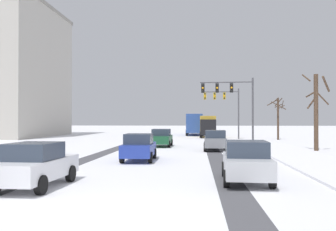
{
  "coord_description": "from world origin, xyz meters",
  "views": [
    {
      "loc": [
        2.34,
        -9.29,
        2.43
      ],
      "look_at": [
        0.0,
        19.59,
        2.8
      ],
      "focal_mm": 38.83,
      "sensor_mm": 36.0,
      "label": 1
    }
  ],
  "objects_px": {
    "traffic_signal_far_right": "(224,102)",
    "bus_oncoming": "(195,123)",
    "car_white_fifth": "(35,165)",
    "bare_tree_sidewalk_mid": "(316,109)",
    "car_dark_green_lead": "(161,138)",
    "car_grey_second": "(215,140)",
    "box_truck_delivery": "(208,126)",
    "car_blue_third": "(139,147)",
    "bare_tree_sidewalk_far": "(278,115)",
    "traffic_signal_near_right": "(232,96)",
    "car_silver_fourth": "(246,161)"
  },
  "relations": [
    {
      "from": "car_blue_third",
      "to": "traffic_signal_far_right",
      "type": "bearing_deg",
      "value": 74.83
    },
    {
      "from": "car_blue_third",
      "to": "car_silver_fourth",
      "type": "xyz_separation_m",
      "value": [
        5.4,
        -7.08,
        0.0
      ]
    },
    {
      "from": "car_grey_second",
      "to": "bus_oncoming",
      "type": "relative_size",
      "value": 0.38
    },
    {
      "from": "car_grey_second",
      "to": "box_truck_delivery",
      "type": "height_order",
      "value": "box_truck_delivery"
    },
    {
      "from": "traffic_signal_near_right",
      "to": "car_grey_second",
      "type": "height_order",
      "value": "traffic_signal_near_right"
    },
    {
      "from": "traffic_signal_near_right",
      "to": "car_grey_second",
      "type": "relative_size",
      "value": 1.57
    },
    {
      "from": "car_white_fifth",
      "to": "bus_oncoming",
      "type": "xyz_separation_m",
      "value": [
        5.4,
        47.11,
        1.18
      ]
    },
    {
      "from": "bus_oncoming",
      "to": "bare_tree_sidewalk_mid",
      "type": "bearing_deg",
      "value": -71.86
    },
    {
      "from": "car_white_fifth",
      "to": "bus_oncoming",
      "type": "distance_m",
      "value": 47.43
    },
    {
      "from": "car_silver_fourth",
      "to": "box_truck_delivery",
      "type": "distance_m",
      "value": 37.55
    },
    {
      "from": "car_white_fifth",
      "to": "bare_tree_sidewalk_far",
      "type": "xyz_separation_m",
      "value": [
        15.78,
        33.02,
        2.2
      ]
    },
    {
      "from": "box_truck_delivery",
      "to": "bare_tree_sidewalk_mid",
      "type": "bearing_deg",
      "value": -70.45
    },
    {
      "from": "car_grey_second",
      "to": "bare_tree_sidewalk_mid",
      "type": "xyz_separation_m",
      "value": [
        8.0,
        0.4,
        2.51
      ]
    },
    {
      "from": "traffic_signal_far_right",
      "to": "car_grey_second",
      "type": "height_order",
      "value": "traffic_signal_far_right"
    },
    {
      "from": "car_grey_second",
      "to": "bare_tree_sidewalk_far",
      "type": "height_order",
      "value": "bare_tree_sidewalk_far"
    },
    {
      "from": "car_grey_second",
      "to": "car_white_fifth",
      "type": "relative_size",
      "value": 1.0
    },
    {
      "from": "traffic_signal_near_right",
      "to": "car_dark_green_lead",
      "type": "height_order",
      "value": "traffic_signal_near_right"
    },
    {
      "from": "car_silver_fourth",
      "to": "box_truck_delivery",
      "type": "xyz_separation_m",
      "value": [
        -0.41,
        37.54,
        0.82
      ]
    },
    {
      "from": "car_blue_third",
      "to": "box_truck_delivery",
      "type": "xyz_separation_m",
      "value": [
        4.99,
        30.46,
        0.82
      ]
    },
    {
      "from": "traffic_signal_near_right",
      "to": "bare_tree_sidewalk_mid",
      "type": "relative_size",
      "value": 1.05
    },
    {
      "from": "car_white_fifth",
      "to": "bare_tree_sidewalk_mid",
      "type": "xyz_separation_m",
      "value": [
        15.28,
        16.94,
        2.51
      ]
    },
    {
      "from": "bare_tree_sidewalk_mid",
      "to": "car_blue_third",
      "type": "bearing_deg",
      "value": -147.8
    },
    {
      "from": "car_grey_second",
      "to": "bare_tree_sidewalk_far",
      "type": "xyz_separation_m",
      "value": [
        8.5,
        16.49,
        2.2
      ]
    },
    {
      "from": "car_blue_third",
      "to": "car_white_fifth",
      "type": "height_order",
      "value": "same"
    },
    {
      "from": "traffic_signal_far_right",
      "to": "traffic_signal_near_right",
      "type": "distance_m",
      "value": 11.9
    },
    {
      "from": "car_blue_third",
      "to": "car_white_fifth",
      "type": "distance_m",
      "value": 9.12
    },
    {
      "from": "car_dark_green_lead",
      "to": "car_silver_fourth",
      "type": "xyz_separation_m",
      "value": [
        5.19,
        -18.63,
        0.0
      ]
    },
    {
      "from": "car_blue_third",
      "to": "bare_tree_sidewalk_far",
      "type": "bearing_deg",
      "value": 61.02
    },
    {
      "from": "car_silver_fourth",
      "to": "bus_oncoming",
      "type": "relative_size",
      "value": 0.38
    },
    {
      "from": "car_grey_second",
      "to": "bus_oncoming",
      "type": "xyz_separation_m",
      "value": [
        -1.88,
        30.57,
        1.18
      ]
    },
    {
      "from": "traffic_signal_far_right",
      "to": "bus_oncoming",
      "type": "distance_m",
      "value": 13.46
    },
    {
      "from": "car_dark_green_lead",
      "to": "car_white_fifth",
      "type": "relative_size",
      "value": 0.99
    },
    {
      "from": "car_silver_fourth",
      "to": "traffic_signal_near_right",
      "type": "bearing_deg",
      "value": 86.2
    },
    {
      "from": "car_grey_second",
      "to": "car_white_fifth",
      "type": "distance_m",
      "value": 18.07
    },
    {
      "from": "bare_tree_sidewalk_far",
      "to": "car_dark_green_lead",
      "type": "bearing_deg",
      "value": -136.2
    },
    {
      "from": "box_truck_delivery",
      "to": "bare_tree_sidewalk_mid",
      "type": "xyz_separation_m",
      "value": [
        7.93,
        -22.32,
        1.69
      ]
    },
    {
      "from": "bare_tree_sidewalk_mid",
      "to": "traffic_signal_far_right",
      "type": "bearing_deg",
      "value": 108.65
    },
    {
      "from": "bare_tree_sidewalk_far",
      "to": "car_blue_third",
      "type": "bearing_deg",
      "value": -118.98
    },
    {
      "from": "bus_oncoming",
      "to": "bare_tree_sidewalk_mid",
      "type": "distance_m",
      "value": 31.77
    },
    {
      "from": "traffic_signal_far_right",
      "to": "bus_oncoming",
      "type": "relative_size",
      "value": 0.59
    },
    {
      "from": "car_dark_green_lead",
      "to": "bare_tree_sidewalk_mid",
      "type": "xyz_separation_m",
      "value": [
        12.71,
        -3.42,
        2.51
      ]
    },
    {
      "from": "traffic_signal_far_right",
      "to": "bare_tree_sidewalk_far",
      "type": "height_order",
      "value": "traffic_signal_far_right"
    },
    {
      "from": "bus_oncoming",
      "to": "car_grey_second",
      "type": "bearing_deg",
      "value": -86.47
    },
    {
      "from": "car_dark_green_lead",
      "to": "car_grey_second",
      "type": "xyz_separation_m",
      "value": [
        4.71,
        -3.82,
        0.0
      ]
    },
    {
      "from": "bare_tree_sidewalk_far",
      "to": "car_silver_fourth",
      "type": "bearing_deg",
      "value": -104.36
    },
    {
      "from": "bus_oncoming",
      "to": "bare_tree_sidewalk_mid",
      "type": "height_order",
      "value": "bare_tree_sidewalk_mid"
    },
    {
      "from": "box_truck_delivery",
      "to": "car_blue_third",
      "type": "bearing_deg",
      "value": -99.3
    },
    {
      "from": "car_white_fifth",
      "to": "bare_tree_sidewalk_far",
      "type": "height_order",
      "value": "bare_tree_sidewalk_far"
    },
    {
      "from": "traffic_signal_near_right",
      "to": "car_white_fifth",
      "type": "relative_size",
      "value": 1.56
    },
    {
      "from": "bus_oncoming",
      "to": "traffic_signal_near_right",
      "type": "bearing_deg",
      "value": -81.28
    }
  ]
}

